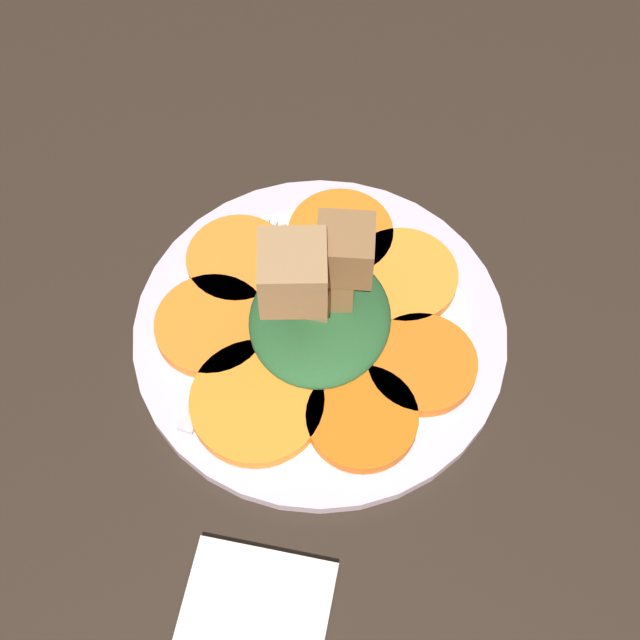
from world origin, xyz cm
name	(u,v)px	position (x,y,z in cm)	size (l,w,h in cm)	color
table_slab	(320,340)	(0.00, 0.00, 1.00)	(120.00, 120.00, 2.00)	black
plate	(320,331)	(0.00, 0.00, 2.52)	(27.54, 27.54, 1.05)	silver
carrot_slice_0	(212,325)	(1.74, -7.72, 3.62)	(8.31, 8.31, 1.04)	orange
carrot_slice_1	(257,402)	(7.05, -3.05, 3.62)	(9.42, 9.42, 1.04)	orange
carrot_slice_2	(362,418)	(6.81, 4.32, 3.62)	(7.79, 7.79, 1.04)	#D45E12
carrot_slice_3	(422,364)	(1.84, 7.77, 3.62)	(7.86, 7.86, 1.04)	orange
carrot_slice_4	(402,277)	(-5.20, 5.30, 3.62)	(8.32, 8.32, 1.04)	orange
carrot_slice_5	(340,234)	(-8.11, -0.04, 3.62)	(8.15, 8.15, 1.04)	orange
carrot_slice_6	(238,260)	(-4.22, -7.21, 3.62)	(7.85, 7.85, 1.04)	orange
center_pile	(318,297)	(-0.20, -0.17, 6.89)	(11.43, 10.29, 11.20)	#235128
fork	(238,315)	(0.34, -6.11, 3.30)	(18.67, 4.26, 0.40)	#B2B2B7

